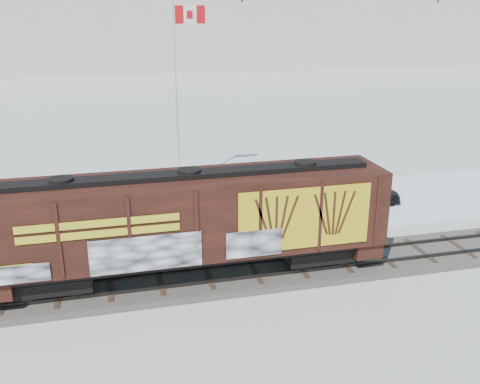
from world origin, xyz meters
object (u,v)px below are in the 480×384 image
object	(u,v)px
car_dark	(365,194)
car_white	(162,198)
hopper_railcar	(191,219)
car_silver	(25,229)
flagpole	(179,126)

from	to	relation	value
car_dark	car_white	bearing A→B (deg)	79.16
hopper_railcar	car_dark	bearing A→B (deg)	31.63
car_silver	car_dark	distance (m)	18.58
flagpole	car_silver	world-z (taller)	flagpole
car_dark	hopper_railcar	bearing A→B (deg)	118.28
car_white	hopper_railcar	bearing A→B (deg)	-167.60
car_silver	car_dark	xyz separation A→B (m)	(18.55, 1.02, -0.07)
flagpole	car_white	size ratio (longest dim) A/B	2.20
flagpole	car_white	xyz separation A→B (m)	(-1.57, -3.60, -3.28)
hopper_railcar	flagpole	size ratio (longest dim) A/B	1.42
flagpole	hopper_railcar	bearing A→B (deg)	-95.69
hopper_railcar	car_white	xyz separation A→B (m)	(-0.37, 8.45, -2.01)
hopper_railcar	car_silver	bearing A→B (deg)	141.04
hopper_railcar	car_white	size ratio (longest dim) A/B	3.11
hopper_railcar	car_white	world-z (taller)	hopper_railcar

